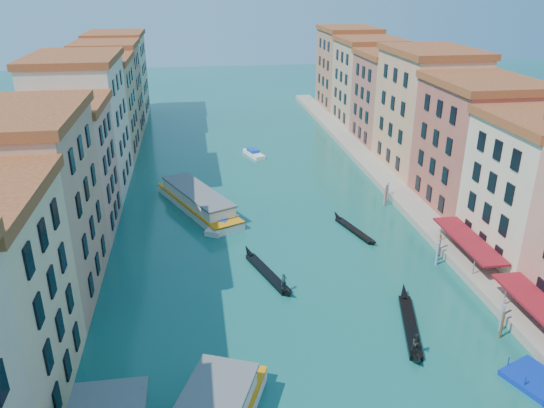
{
  "coord_description": "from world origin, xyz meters",
  "views": [
    {
      "loc": [
        -8.75,
        -12.41,
        31.06
      ],
      "look_at": [
        -0.37,
        43.86,
        6.95
      ],
      "focal_mm": 35.0,
      "sensor_mm": 36.0,
      "label": 1
    }
  ],
  "objects": [
    {
      "name": "gondola_far",
      "position": [
        11.46,
        49.27,
        0.31
      ],
      "size": [
        3.81,
        10.48,
        1.52
      ],
      "rotation": [
        0.0,
        0.0,
        0.29
      ],
      "color": "black",
      "rests_on": "ground"
    },
    {
      "name": "gondola_fore",
      "position": [
        -1.56,
        39.56,
        0.41
      ],
      "size": [
        4.83,
        11.9,
        2.45
      ],
      "rotation": [
        0.0,
        0.0,
        0.33
      ],
      "color": "black",
      "rests_on": "ground"
    },
    {
      "name": "right_bank_palazzos",
      "position": [
        30.0,
        65.0,
        9.75
      ],
      "size": [
        12.8,
        128.4,
        21.0
      ],
      "color": "maroon",
      "rests_on": "ground"
    },
    {
      "name": "motorboat_far",
      "position": [
        2.09,
        84.04,
        0.5
      ],
      "size": [
        3.79,
        6.46,
        1.28
      ],
      "rotation": [
        0.0,
        0.0,
        0.32
      ],
      "color": "white",
      "rests_on": "ground"
    },
    {
      "name": "vaporetto_far",
      "position": [
        -8.99,
        59.79,
        1.33
      ],
      "size": [
        12.31,
        19.95,
        2.95
      ],
      "rotation": [
        0.0,
        0.0,
        0.43
      ],
      "color": "silver",
      "rests_on": "ground"
    },
    {
      "name": "gondola_right",
      "position": [
        10.63,
        27.42,
        0.49
      ],
      "size": [
        4.34,
        12.74,
        2.58
      ],
      "rotation": [
        0.0,
        0.0,
        -0.27
      ],
      "color": "black",
      "rests_on": "ground"
    },
    {
      "name": "motorboat_mid",
      "position": [
        -5.8,
        53.07,
        0.53
      ],
      "size": [
        5.01,
        6.71,
        1.36
      ],
      "rotation": [
        0.0,
        0.0,
        -0.51
      ],
      "color": "silver",
      "rests_on": "ground"
    },
    {
      "name": "blue_dock",
      "position": [
        18.5,
        18.31,
        0.25
      ],
      "size": [
        5.85,
        6.94,
        0.49
      ],
      "rotation": [
        0.0,
        0.0,
        0.38
      ],
      "color": "#072AA4",
      "rests_on": "ground"
    },
    {
      "name": "left_bank_palazzos",
      "position": [
        -26.0,
        64.68,
        9.71
      ],
      "size": [
        12.8,
        128.4,
        21.0
      ],
      "color": "beige",
      "rests_on": "ground"
    },
    {
      "name": "mooring_poles_right",
      "position": [
        19.1,
        28.8,
        1.3
      ],
      "size": [
        1.44,
        54.24,
        3.2
      ],
      "color": "brown",
      "rests_on": "ground"
    },
    {
      "name": "quay",
      "position": [
        22.0,
        65.0,
        0.5
      ],
      "size": [
        4.0,
        140.0,
        1.0
      ],
      "primitive_type": "cube",
      "color": "#A59B85",
      "rests_on": "ground"
    }
  ]
}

